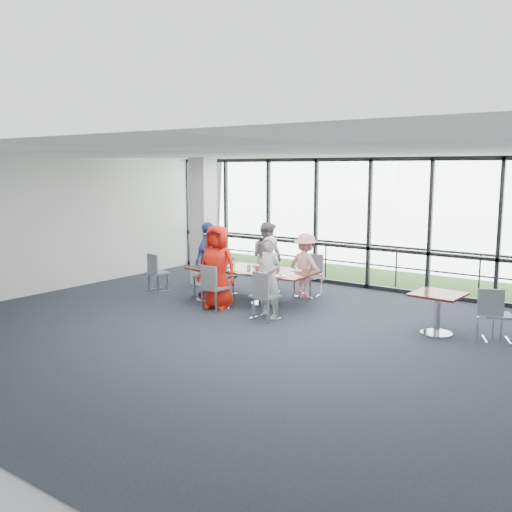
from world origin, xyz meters
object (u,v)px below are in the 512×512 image
Objects in this scene: diner_end at (209,259)px; chair_spare_la at (158,273)px; side_table_right at (438,300)px; chair_main_nl at (215,288)px; structural_column at (203,222)px; diner_far_right at (306,266)px; diner_near_left at (217,267)px; chair_main_fl at (269,275)px; chair_main_fr at (308,277)px; diner_near_right at (269,277)px; chair_spare_r at (498,315)px; side_table_left at (208,273)px; chair_main_end at (206,276)px; main_table at (264,275)px; chair_main_nr at (265,296)px; chair_spare_lb at (225,276)px; diner_far_left at (267,258)px.

chair_spare_la is (-1.38, -0.29, -0.42)m from diner_end.
side_table_right is 0.93× the size of chair_main_nl.
diner_far_right is (2.92, 0.17, -0.86)m from structural_column.
diner_near_left is (1.91, -1.73, -0.71)m from structural_column.
diner_near_left reaches higher than chair_main_fl.
side_table_right is 1.05× the size of chair_main_fl.
chair_main_fl is 0.88× the size of chair_main_fr.
chair_spare_r is (4.06, 1.03, -0.36)m from diner_near_right.
chair_main_fl is at bearing 5.68° from structural_column.
chair_main_end reaches higher than side_table_left.
chair_main_nl is 1.01× the size of chair_main_end.
diner_near_left is 1.86× the size of chair_main_fr.
structural_column is 3.82× the size of chair_main_fl.
main_table is 2.39× the size of chair_main_nl.
structural_column is 3.43× the size of chair_main_end.
chair_main_fr is (0.93, 2.21, 0.01)m from chair_main_nl.
diner_near_right is 0.39m from chair_main_nr.
diner_end is 1.83× the size of chair_main_fr.
chair_main_fr is (0.99, 2.05, -0.41)m from diner_near_left.
side_table_right is 0.97× the size of chair_spare_r.
chair_main_fr reaches higher than chair_spare_la.
structural_column reaches higher than diner_end.
diner_end reaches higher than chair_spare_la.
diner_far_right is (-3.39, 1.06, 0.11)m from side_table_right.
chair_main_nr is at bearing 3.72° from chair_main_nl.
structural_column is at bearing 161.62° from diner_near_right.
structural_column reaches higher than chair_main_nl.
chair_main_nr is (3.26, -1.89, -1.13)m from structural_column.
structural_column is at bearing 160.57° from chair_main_nr.
chair_main_fl is 0.98× the size of chair_spare_lb.
diner_near_right is at bearing -27.87° from structural_column.
chair_spare_lb is at bearing 35.35° from chair_spare_la.
diner_near_right is 1.71× the size of chair_main_fr.
chair_spare_r is at bearing 174.72° from diner_far_right.
chair_main_nl is 1.28m from chair_main_nr.
structural_column is 3.65× the size of side_table_right.
diner_near_left is 1.89× the size of chair_main_nl.
chair_main_fr is at bearing 52.50° from diner_near_left.
structural_column is 1.81× the size of diner_near_left.
chair_main_fl is 0.92× the size of chair_spare_r.
structural_column is 7.40m from chair_spare_r.
diner_far_left reaches higher than chair_main_nl.
side_table_left is 0.99× the size of chair_spare_r.
chair_main_end reaches higher than chair_spare_r.
chair_main_nr reaches higher than chair_main_nl.
structural_column reaches higher than diner_far_left.
diner_near_left is 2.32m from chair_main_fr.
chair_spare_r is at bearing 15.33° from chair_spare_la.
structural_column is at bearing 86.12° from chair_spare_la.
side_table_right is at bearing 168.05° from chair_spare_r.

